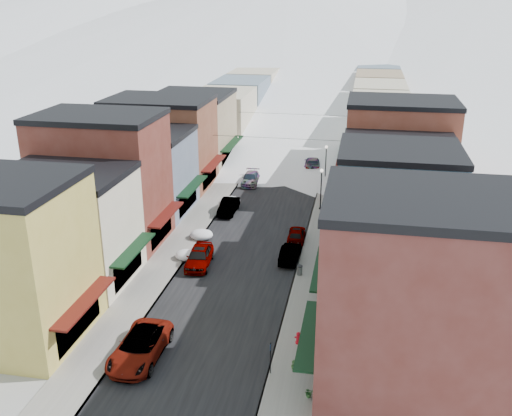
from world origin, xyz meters
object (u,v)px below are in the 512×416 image
at_px(car_dark_hatch, 229,206).
at_px(car_green_sedan, 290,253).
at_px(car_white_suv, 140,347).
at_px(trash_can, 300,270).
at_px(fire_hydrant, 298,338).
at_px(streetlamp_near, 321,184).
at_px(car_silver_sedan, 199,256).

bearing_deg(car_dark_hatch, car_green_sedan, -52.58).
bearing_deg(car_white_suv, trash_can, 56.82).
relative_size(car_dark_hatch, car_green_sedan, 1.08).
relative_size(car_green_sedan, fire_hydrant, 5.02).
relative_size(car_dark_hatch, fire_hydrant, 5.40).
height_order(car_white_suv, fire_hydrant, car_white_suv).
bearing_deg(car_white_suv, streetlamp_near, 72.82).
distance_m(car_silver_sedan, fire_hydrant, 14.58).
bearing_deg(car_white_suv, fire_hydrant, 19.03).
bearing_deg(car_silver_sedan, car_green_sedan, 12.88).
height_order(car_silver_sedan, trash_can, car_silver_sedan).
distance_m(car_green_sedan, fire_hydrant, 13.26).
xyz_separation_m(car_silver_sedan, fire_hydrant, (10.03, -10.58, -0.31)).
height_order(car_green_sedan, fire_hydrant, car_green_sedan).
relative_size(car_silver_sedan, car_green_sedan, 1.16).
bearing_deg(fire_hydrant, car_dark_hatch, 113.91).
bearing_deg(streetlamp_near, car_dark_hatch, -164.27).
distance_m(car_white_suv, trash_can, 16.22).
distance_m(car_dark_hatch, car_green_sedan, 13.34).
xyz_separation_m(car_green_sedan, fire_hydrant, (2.31, -13.06, -0.17)).
height_order(car_silver_sedan, streetlamp_near, streetlamp_near).
distance_m(car_silver_sedan, car_dark_hatch, 13.04).
distance_m(car_silver_sedan, car_green_sedan, 8.11).
bearing_deg(streetlamp_near, trash_can, -91.48).
height_order(car_white_suv, car_silver_sedan, car_white_suv).
relative_size(trash_can, streetlamp_near, 0.18).
bearing_deg(fire_hydrant, car_green_sedan, 100.02).
distance_m(car_green_sedan, trash_can, 3.18).
xyz_separation_m(trash_can, streetlamp_near, (0.42, 16.24, 2.49)).
xyz_separation_m(car_dark_hatch, streetlamp_near, (9.80, 2.76, 2.30)).
bearing_deg(car_silver_sedan, car_dark_hatch, 87.00).
height_order(car_silver_sedan, car_green_sedan, car_silver_sedan).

